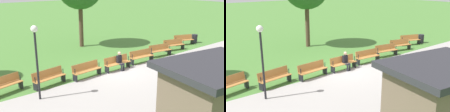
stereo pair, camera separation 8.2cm
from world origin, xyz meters
TOP-DOWN VIEW (x-y plane):
  - ground_plane at (0.00, 0.00)m, footprint 120.00×120.00m
  - path_paving at (0.00, 2.91)m, footprint 32.60×5.82m
  - bench_0 at (-9.02, -1.50)m, footprint 1.96×1.04m
  - bench_1 at (-6.82, -0.88)m, footprint 1.97×0.91m
  - bench_2 at (-4.57, -0.43)m, footprint 1.96×0.77m
  - bench_3 at (-2.29, -0.16)m, footprint 1.94×0.62m
  - bench_4 at (-0.00, -0.07)m, footprint 1.91×0.47m
  - bench_5 at (2.29, -0.16)m, footprint 1.94×0.62m
  - bench_6 at (4.57, -0.43)m, footprint 1.96×0.77m
  - bench_7 at (6.82, -0.88)m, footprint 1.97×0.91m
  - person_seated at (-0.12, 0.07)m, footprint 0.32×0.52m
  - lamp_post at (5.68, 0.87)m, footprint 0.32×0.32m
  - trash_bin at (-10.42, -1.31)m, footprint 0.51×0.51m
  - kiosk at (2.92, 8.18)m, footprint 3.86×3.07m

SIDE VIEW (x-z plane):
  - ground_plane at x=0.00m, z-range 0.00..0.00m
  - path_paving at x=0.00m, z-range 0.00..0.01m
  - trash_bin at x=-10.42m, z-range 0.00..0.79m
  - bench_0 at x=-9.02m, z-range 0.03..0.92m
  - bench_1 at x=-6.82m, z-range 0.03..0.92m
  - bench_2 at x=-4.57m, z-range 0.03..0.92m
  - bench_3 at x=-2.29m, z-range 0.03..0.92m
  - bench_4 at x=0.00m, z-range 0.03..0.92m
  - bench_5 at x=2.29m, z-range 0.03..0.92m
  - bench_6 at x=4.57m, z-range 0.03..0.92m
  - bench_7 at x=6.82m, z-range 0.03..0.92m
  - person_seated at x=-0.12m, z-range 0.04..1.24m
  - kiosk at x=2.92m, z-range 0.04..3.17m
  - lamp_post at x=5.68m, z-range 0.74..4.35m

